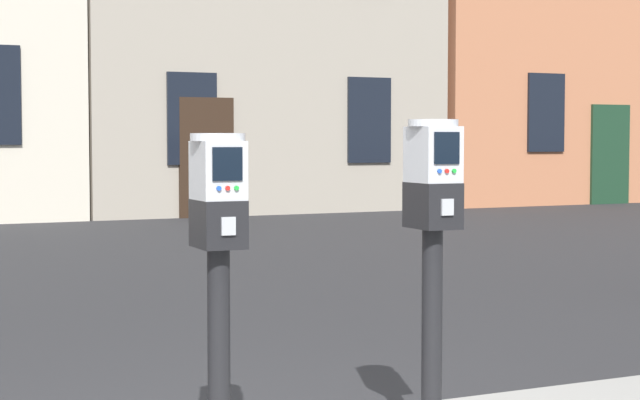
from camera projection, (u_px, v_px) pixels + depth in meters
name	position (u px, v px, depth m)	size (l,w,h in m)	color
parking_meter_near_kerb	(218.00, 233.00, 4.19)	(0.23, 0.26, 1.26)	black
parking_meter_twin_adjacent	(433.00, 215.00, 4.62)	(0.23, 0.26, 1.32)	black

